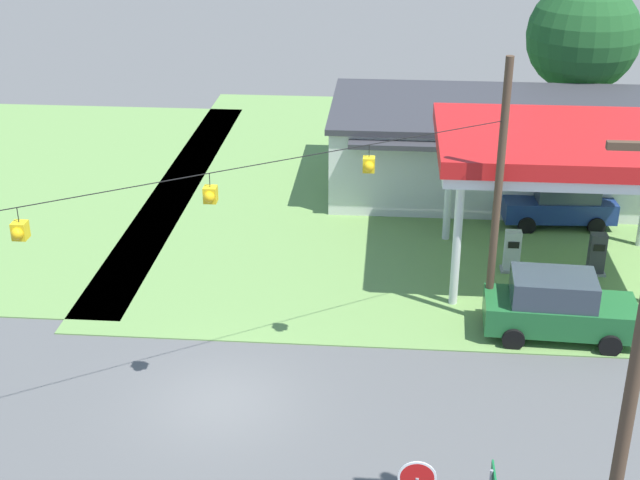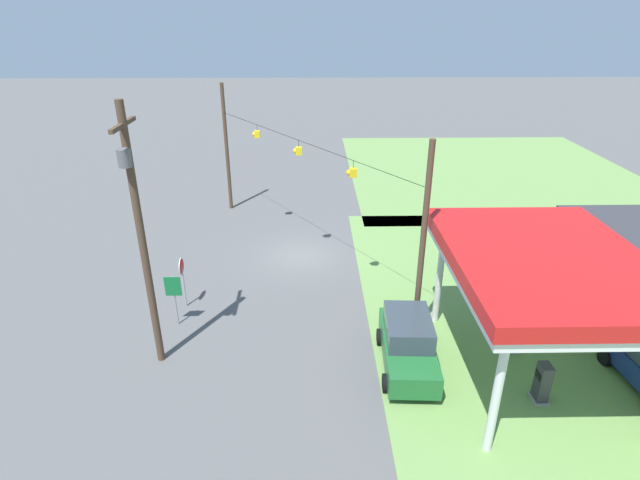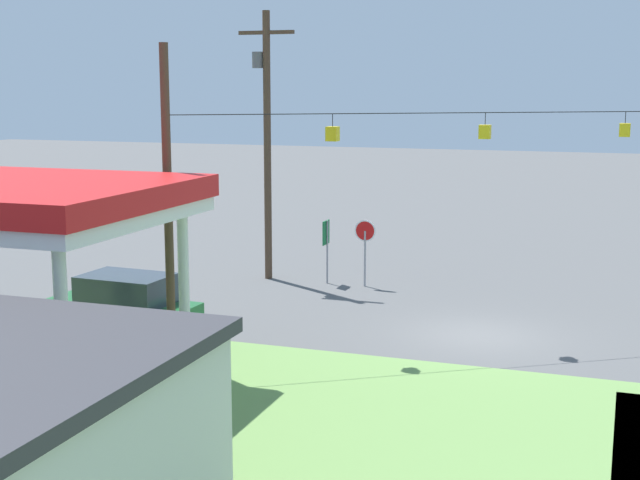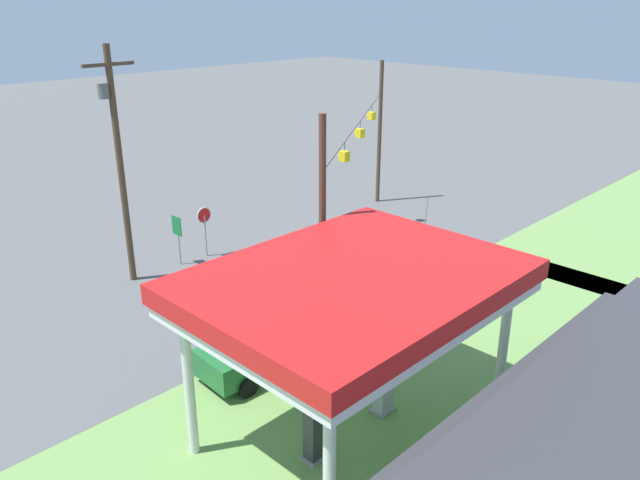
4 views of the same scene
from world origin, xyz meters
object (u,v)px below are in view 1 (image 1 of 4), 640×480
gas_station_store (517,147)px  car_at_pumps_rear (560,202)px  gas_station_canopy (567,147)px  car_at_pumps_front (558,306)px  fuel_pump_near (512,253)px  tree_behind_station (583,36)px  fuel_pump_far (597,255)px

gas_station_store → car_at_pumps_rear: (1.26, -4.00, -0.88)m
gas_station_store → car_at_pumps_rear: gas_station_store is taller
gas_station_store → car_at_pumps_rear: bearing=-72.5°
gas_station_canopy → car_at_pumps_front: size_ratio=1.87×
gas_station_store → car_at_pumps_front: 12.83m
gas_station_store → fuel_pump_near: size_ratio=10.29×
tree_behind_station → car_at_pumps_rear: bearing=-102.3°
fuel_pump_near → tree_behind_station: 15.97m
car_at_pumps_front → gas_station_store: bearing=91.9°
fuel_pump_near → car_at_pumps_front: 4.49m
fuel_pump_near → car_at_pumps_front: size_ratio=0.34×
car_at_pumps_front → gas_station_canopy: bearing=85.0°
tree_behind_station → gas_station_store: bearing=-119.4°
car_at_pumps_rear → tree_behind_station: size_ratio=0.55×
car_at_pumps_rear → tree_behind_station: (2.22, 10.18, 4.41)m
car_at_pumps_rear → gas_station_canopy: bearing=75.4°
gas_station_canopy → car_at_pumps_rear: bearing=78.7°
car_at_pumps_rear → tree_behind_station: tree_behind_station is taller
fuel_pump_far → gas_station_store: bearing=102.3°
fuel_pump_far → tree_behind_station: size_ratio=0.19×
gas_station_canopy → fuel_pump_far: size_ratio=5.54×
fuel_pump_near → car_at_pumps_rear: size_ratio=0.35×
gas_station_canopy → tree_behind_station: bearing=78.0°
car_at_pumps_front → car_at_pumps_rear: 8.93m
gas_station_store → gas_station_canopy: bearing=-87.4°
gas_station_canopy → car_at_pumps_rear: gas_station_canopy is taller
gas_station_canopy → gas_station_store: (-0.39, 8.41, -2.81)m
car_at_pumps_front → car_at_pumps_rear: bearing=83.3°
gas_station_store → tree_behind_station: size_ratio=1.99×
car_at_pumps_rear → fuel_pump_far: bearing=94.1°
gas_station_store → fuel_pump_near: bearing=-97.2°
tree_behind_station → fuel_pump_near: bearing=-107.3°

